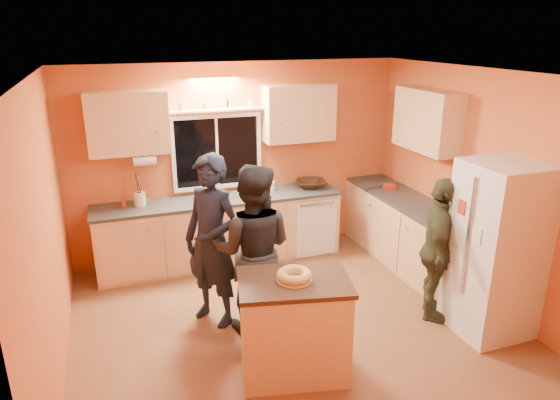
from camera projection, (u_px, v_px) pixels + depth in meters
name	position (u px, v px, depth m)	size (l,w,h in m)	color
ground	(291.00, 321.00, 5.38)	(4.50, 4.50, 0.00)	brown
room_shell	(289.00, 166.00, 5.26)	(4.54, 4.04, 2.61)	#D76A37
back_counter	(247.00, 227.00, 6.75)	(4.23, 0.62, 0.90)	tan
right_counter	(421.00, 241.00, 6.30)	(0.62, 1.84, 0.90)	tan
refrigerator	(496.00, 250.00, 4.98)	(0.72, 0.70, 1.80)	silver
island	(294.00, 326.00, 4.46)	(1.09, 0.86, 0.94)	tan
bundt_pastry	(294.00, 275.00, 4.29)	(0.31, 0.31, 0.09)	tan
person_left	(212.00, 242.00, 5.13)	(0.67, 0.44, 1.83)	black
person_center	(253.00, 250.00, 5.00)	(0.86, 0.67, 1.78)	black
person_right	(438.00, 250.00, 5.24)	(0.92, 0.38, 1.57)	#323522
mixing_bowl	(311.00, 184.00, 6.93)	(0.40, 0.40, 0.10)	black
utensil_crock	(140.00, 199.00, 6.20)	(0.14, 0.14, 0.17)	#EEE5C7
potted_plant	(468.00, 217.00, 5.39)	(0.30, 0.26, 0.33)	gray
red_box	(390.00, 187.00, 6.84)	(0.16, 0.12, 0.07)	#A22D19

